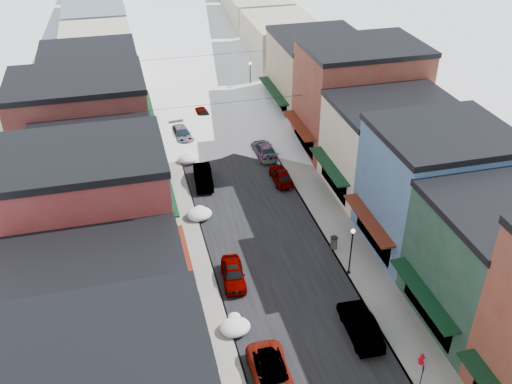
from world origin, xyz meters
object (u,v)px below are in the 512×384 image
car_dark_hatch (203,177)px  streetlamp_near (351,246)px  car_green_sedan (360,325)px  fire_hydrant (422,359)px  trash_can (334,242)px  car_silver_sedan (233,274)px  car_white_suv (272,374)px

car_dark_hatch → streetlamp_near: streetlamp_near is taller
car_green_sedan → fire_hydrant: (2.82, -3.50, -0.30)m
car_dark_hatch → trash_can: (8.70, -13.12, -0.10)m
car_silver_sedan → car_green_sedan: 10.50m
streetlamp_near → car_green_sedan: bearing=-105.4°
car_green_sedan → trash_can: bearing=-97.9°
car_white_suv → car_green_sedan: 7.44m
car_green_sedan → trash_can: (1.68, 9.43, -0.14)m
trash_can → car_green_sedan: bearing=-100.1°
car_dark_hatch → car_silver_sedan: bearing=-86.6°
fire_hydrant → streetlamp_near: size_ratio=0.20×
car_green_sedan → trash_can: car_green_sedan is taller
fire_hydrant → trash_can: 12.98m
car_silver_sedan → trash_can: bearing=17.0°
car_dark_hatch → fire_hydrant: (9.84, -26.05, -0.26)m
car_dark_hatch → fire_hydrant: bearing=-64.9°
car_silver_sedan → car_green_sedan: size_ratio=0.85×
car_white_suv → trash_can: size_ratio=4.99×
car_green_sedan → fire_hydrant: car_green_sedan is taller
streetlamp_near → car_silver_sedan: bearing=170.7°
car_dark_hatch → streetlamp_near: bearing=-57.7°
car_silver_sedan → car_green_sedan: bearing=-40.8°
car_silver_sedan → car_dark_hatch: (0.26, 14.97, 0.07)m
car_white_suv → car_dark_hatch: car_dark_hatch is taller
car_dark_hatch → car_white_suv: bearing=-85.6°
car_white_suv → streetlamp_near: size_ratio=1.25×
car_silver_sedan → fire_hydrant: car_silver_sedan is taller
car_green_sedan → streetlamp_near: bearing=-103.1°
streetlamp_near → fire_hydrant: bearing=-83.3°
trash_can → streetlamp_near: size_ratio=0.25×
car_silver_sedan → trash_can: (8.96, 1.86, -0.03)m
car_green_sedan → fire_hydrant: bearing=131.0°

